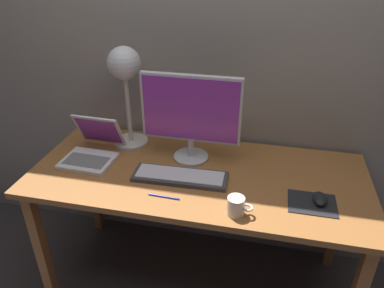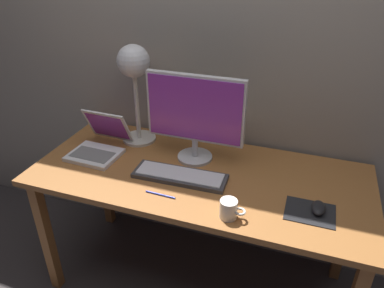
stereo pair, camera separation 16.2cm
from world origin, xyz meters
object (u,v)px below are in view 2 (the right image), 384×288
(monitor, at_px, (195,113))
(pen, at_px, (160,195))
(mouse, at_px, (318,208))
(coffee_mug, at_px, (229,209))
(desk_lamp, at_px, (134,71))
(keyboard_main, at_px, (180,176))
(laptop, at_px, (101,141))

(monitor, xyz_separation_m, pen, (-0.04, -0.34, -0.25))
(mouse, height_order, coffee_mug, coffee_mug)
(desk_lamp, bearing_deg, pen, -53.88)
(keyboard_main, bearing_deg, mouse, -4.02)
(keyboard_main, xyz_separation_m, mouse, (0.62, -0.04, 0.01))
(desk_lamp, bearing_deg, coffee_mug, -36.90)
(monitor, height_order, coffee_mug, monitor)
(pen, bearing_deg, laptop, 150.10)
(keyboard_main, bearing_deg, monitor, 87.27)
(monitor, relative_size, mouse, 5.05)
(desk_lamp, xyz_separation_m, coffee_mug, (0.63, -0.47, -0.35))
(desk_lamp, height_order, pen, desk_lamp)
(desk_lamp, relative_size, pen, 3.78)
(keyboard_main, bearing_deg, coffee_mug, -34.68)
(mouse, bearing_deg, pen, -170.37)
(monitor, bearing_deg, desk_lamp, 166.06)
(keyboard_main, relative_size, mouse, 4.62)
(mouse, bearing_deg, laptop, 172.40)
(keyboard_main, height_order, desk_lamp, desk_lamp)
(pen, bearing_deg, keyboard_main, 78.10)
(laptop, distance_m, pen, 0.52)
(coffee_mug, bearing_deg, keyboard_main, 145.32)
(desk_lamp, height_order, coffee_mug, desk_lamp)
(keyboard_main, relative_size, laptop, 1.46)
(desk_lamp, bearing_deg, mouse, -18.37)
(monitor, distance_m, desk_lamp, 0.39)
(monitor, bearing_deg, mouse, -20.86)
(monitor, distance_m, mouse, 0.69)
(laptop, height_order, coffee_mug, laptop)
(keyboard_main, distance_m, laptop, 0.49)
(desk_lamp, distance_m, pen, 0.66)
(keyboard_main, height_order, coffee_mug, coffee_mug)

